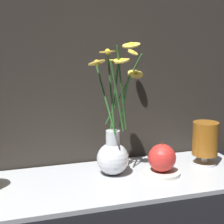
# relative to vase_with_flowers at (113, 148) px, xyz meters

# --- Properties ---
(ground_plane) EXTENTS (6.00, 6.00, 0.00)m
(ground_plane) POSITION_rel_vase_with_flowers_xyz_m (-0.02, -0.03, -0.09)
(ground_plane) COLOR black
(shelf) EXTENTS (0.83, 0.31, 0.01)m
(shelf) POSITION_rel_vase_with_flowers_xyz_m (-0.02, -0.03, -0.08)
(shelf) COLOR #B2B7BC
(shelf) RESTS_ON ground_plane
(vase_with_flowers) EXTENTS (0.19, 0.17, 0.37)m
(vase_with_flowers) POSITION_rel_vase_with_flowers_xyz_m (0.00, 0.00, 0.00)
(vase_with_flowers) COLOR silver
(vase_with_flowers) RESTS_ON shelf
(tea_glass) EXTENTS (0.08, 0.08, 0.13)m
(tea_glass) POSITION_rel_vase_with_flowers_xyz_m (0.29, -0.01, -0.00)
(tea_glass) COLOR silver
(tea_glass) RESTS_ON shelf
(saucer_plate) EXTENTS (0.10, 0.10, 0.01)m
(saucer_plate) POSITION_rel_vase_with_flowers_xyz_m (0.13, -0.04, -0.07)
(saucer_plate) COLOR silver
(saucer_plate) RESTS_ON shelf
(orange_fruit) EXTENTS (0.08, 0.08, 0.09)m
(orange_fruit) POSITION_rel_vase_with_flowers_xyz_m (0.13, -0.04, -0.03)
(orange_fruit) COLOR red
(orange_fruit) RESTS_ON saucer_plate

